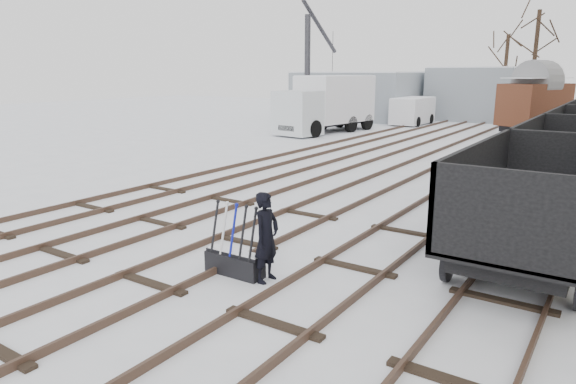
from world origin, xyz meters
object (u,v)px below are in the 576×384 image
at_px(ground_frame, 235,261).
at_px(panel_van, 413,110).
at_px(box_van_wagon, 535,103).
at_px(crane, 309,92).
at_px(worker, 266,237).
at_px(freight_wagon_a, 531,219).
at_px(lorry, 327,103).

relative_size(ground_frame, panel_van, 0.31).
relative_size(box_van_wagon, crane, 0.58).
relative_size(worker, freight_wagon_a, 0.29).
height_order(box_van_wagon, lorry, lorry).
relative_size(freight_wagon_a, lorry, 0.73).
bearing_deg(crane, worker, -60.17).
height_order(worker, box_van_wagon, box_van_wagon).
bearing_deg(box_van_wagon, crane, -157.80).
bearing_deg(lorry, ground_frame, -56.64).
bearing_deg(worker, crane, 28.88).
bearing_deg(lorry, crane, 140.70).
distance_m(box_van_wagon, lorry, 13.21).
xyz_separation_m(worker, freight_wagon_a, (4.19, 4.02, 0.07)).
bearing_deg(crane, lorry, -47.51).
height_order(ground_frame, lorry, lorry).
relative_size(ground_frame, crane, 0.16).
distance_m(freight_wagon_a, crane, 31.37).
relative_size(lorry, panel_van, 1.82).
distance_m(worker, panel_van, 32.92).
xyz_separation_m(freight_wagon_a, crane, (-20.29, 23.88, 1.51)).
bearing_deg(freight_wagon_a, lorry, 129.77).
relative_size(box_van_wagon, panel_van, 1.14).
bearing_deg(ground_frame, crane, 118.73).
xyz_separation_m(worker, lorry, (-11.76, 23.19, 1.06)).
xyz_separation_m(ground_frame, panel_van, (-8.02, 31.83, 0.82)).
bearing_deg(box_van_wagon, worker, -69.28).
bearing_deg(ground_frame, panel_van, 104.14).
distance_m(freight_wagon_a, box_van_wagon, 24.30).
relative_size(worker, box_van_wagon, 0.33).
xyz_separation_m(worker, crane, (-16.10, 27.90, 1.58)).
height_order(panel_van, crane, crane).
height_order(worker, lorry, lorry).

